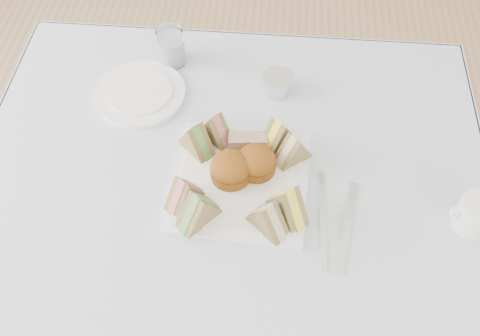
# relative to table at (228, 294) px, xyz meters

# --- Properties ---
(table) EXTENTS (0.90, 0.90, 0.74)m
(table) POSITION_rel_table_xyz_m (0.00, 0.00, 0.00)
(table) COLOR brown
(table) RESTS_ON floor
(tablecloth) EXTENTS (1.02, 1.02, 0.01)m
(tablecloth) POSITION_rel_table_xyz_m (0.00, 0.00, 0.37)
(tablecloth) COLOR #B1BDCC
(tablecloth) RESTS_ON table
(serving_plate) EXTENTS (0.27, 0.27, 0.01)m
(serving_plate) POSITION_rel_table_xyz_m (0.02, 0.08, 0.38)
(serving_plate) COLOR white
(serving_plate) RESTS_ON tablecloth
(sandwich_fl_a) EXTENTS (0.08, 0.08, 0.07)m
(sandwich_fl_a) POSITION_rel_table_xyz_m (-0.07, 0.02, 0.42)
(sandwich_fl_a) COLOR olive
(sandwich_fl_a) RESTS_ON serving_plate
(sandwich_fl_b) EXTENTS (0.09, 0.09, 0.08)m
(sandwich_fl_b) POSITION_rel_table_xyz_m (-0.04, -0.01, 0.43)
(sandwich_fl_b) COLOR olive
(sandwich_fl_b) RESTS_ON serving_plate
(sandwich_fr_a) EXTENTS (0.09, 0.09, 0.08)m
(sandwich_fr_a) POSITION_rel_table_xyz_m (0.11, 0.01, 0.43)
(sandwich_fr_a) COLOR olive
(sandwich_fr_a) RESTS_ON serving_plate
(sandwich_fr_b) EXTENTS (0.08, 0.08, 0.07)m
(sandwich_fr_b) POSITION_rel_table_xyz_m (0.08, -0.02, 0.42)
(sandwich_fr_b) COLOR olive
(sandwich_fr_b) RESTS_ON serving_plate
(sandwich_bl_a) EXTENTS (0.08, 0.08, 0.07)m
(sandwich_bl_a) POSITION_rel_table_xyz_m (-0.07, 0.14, 0.42)
(sandwich_bl_a) COLOR olive
(sandwich_bl_a) RESTS_ON serving_plate
(sandwich_bl_b) EXTENTS (0.08, 0.08, 0.07)m
(sandwich_bl_b) POSITION_rel_table_xyz_m (-0.03, 0.17, 0.42)
(sandwich_bl_b) COLOR olive
(sandwich_bl_b) RESTS_ON serving_plate
(sandwich_br_a) EXTENTS (0.08, 0.08, 0.07)m
(sandwich_br_a) POSITION_rel_table_xyz_m (0.12, 0.13, 0.42)
(sandwich_br_a) COLOR olive
(sandwich_br_a) RESTS_ON serving_plate
(sandwich_br_b) EXTENTS (0.08, 0.08, 0.07)m
(sandwich_br_b) POSITION_rel_table_xyz_m (0.09, 0.17, 0.42)
(sandwich_br_b) COLOR olive
(sandwich_br_b) RESTS_ON serving_plate
(scone_left) EXTENTS (0.09, 0.09, 0.05)m
(scone_left) POSITION_rel_table_xyz_m (0.01, 0.08, 0.41)
(scone_left) COLOR brown
(scone_left) RESTS_ON serving_plate
(scone_right) EXTENTS (0.10, 0.10, 0.05)m
(scone_right) POSITION_rel_table_xyz_m (0.05, 0.10, 0.41)
(scone_right) COLOR brown
(scone_right) RESTS_ON serving_plate
(pastry_slice) EXTENTS (0.08, 0.04, 0.04)m
(pastry_slice) POSITION_rel_table_xyz_m (0.03, 0.15, 0.41)
(pastry_slice) COLOR tan
(pastry_slice) RESTS_ON serving_plate
(side_plate) EXTENTS (0.26, 0.26, 0.01)m
(side_plate) POSITION_rel_table_xyz_m (-0.21, 0.29, 0.38)
(side_plate) COLOR white
(side_plate) RESTS_ON tablecloth
(water_glass) EXTENTS (0.08, 0.08, 0.09)m
(water_glass) POSITION_rel_table_xyz_m (-0.16, 0.40, 0.42)
(water_glass) COLOR white
(water_glass) RESTS_ON tablecloth
(tea_strainer) EXTENTS (0.07, 0.07, 0.04)m
(tea_strainer) POSITION_rel_table_xyz_m (0.08, 0.33, 0.40)
(tea_strainer) COLOR silver
(tea_strainer) RESTS_ON tablecloth
(knife) EXTENTS (0.05, 0.19, 0.00)m
(knife) POSITION_rel_table_xyz_m (0.23, -0.00, 0.38)
(knife) COLOR silver
(knife) RESTS_ON tablecloth
(fork) EXTENTS (0.01, 0.18, 0.00)m
(fork) POSITION_rel_table_xyz_m (0.18, -0.01, 0.38)
(fork) COLOR silver
(fork) RESTS_ON tablecloth
(creamer_jug) EXTENTS (0.08, 0.08, 0.06)m
(creamer_jug) POSITION_rel_table_xyz_m (0.45, 0.02, 0.41)
(creamer_jug) COLOR white
(creamer_jug) RESTS_ON tablecloth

